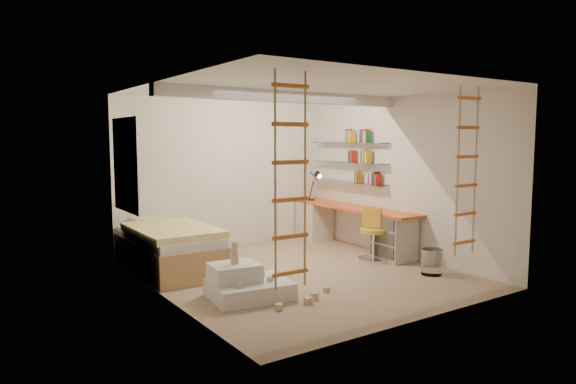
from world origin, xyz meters
TOP-DOWN VIEW (x-y plane):
  - floor at (0.00, 0.00)m, footprint 4.50×4.50m
  - ceiling_beam at (0.00, 0.30)m, footprint 4.00×0.18m
  - window_frame at (-1.97, 1.50)m, footprint 0.06×1.15m
  - window_blind at (-1.93, 1.50)m, footprint 0.02×1.00m
  - rope_ladder_left at (-1.35, -1.75)m, footprint 0.41×0.04m
  - rope_ladder_right at (1.35, -1.75)m, footprint 0.41×0.04m
  - waste_bin at (1.53, -1.09)m, footprint 0.29×0.29m
  - desk at (1.72, 0.86)m, footprint 0.56×2.80m
  - shelves at (1.87, 1.13)m, footprint 0.25×1.80m
  - bed at (-1.48, 1.23)m, footprint 1.02×2.00m
  - task_lamp at (1.67, 1.82)m, footprint 0.14×0.36m
  - swivel_chair at (1.40, -0.03)m, footprint 0.63×0.63m
  - play_platform at (-1.19, -0.54)m, footprint 1.03×0.85m
  - toy_blocks at (-0.98, -0.75)m, footprint 1.22×0.79m
  - books at (1.87, 1.13)m, footprint 0.14×0.64m

SIDE VIEW (x-z plane):
  - floor at x=0.00m, z-range 0.00..0.00m
  - play_platform at x=-1.19m, z-range -0.05..0.37m
  - waste_bin at x=1.53m, z-range 0.00..0.37m
  - toy_blocks at x=-0.98m, z-range -0.07..0.61m
  - swivel_chair at x=1.40m, z-range -0.11..0.73m
  - bed at x=-1.48m, z-range -0.02..0.67m
  - desk at x=1.72m, z-range 0.03..0.78m
  - task_lamp at x=1.67m, z-range 0.85..1.42m
  - shelves at x=1.87m, z-range 1.14..1.86m
  - rope_ladder_left at x=-1.35m, z-range 0.45..2.58m
  - rope_ladder_right at x=1.35m, z-range 0.45..2.58m
  - window_frame at x=-1.97m, z-range 0.88..2.23m
  - window_blind at x=-1.93m, z-range 0.95..2.15m
  - books at x=1.87m, z-range 1.17..2.09m
  - ceiling_beam at x=0.00m, z-range 2.44..2.60m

